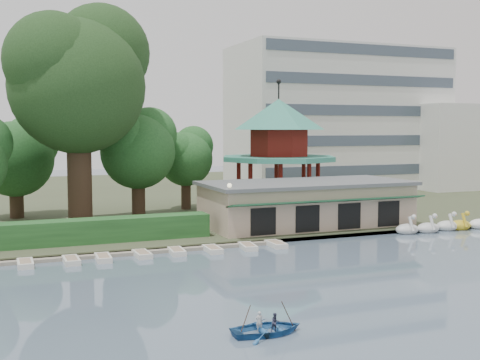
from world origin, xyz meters
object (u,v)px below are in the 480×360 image
dock (56,258)px  big_tree (79,75)px  rowboat_with_passengers (267,323)px  boathouse (306,203)px  pavilion (278,143)px

dock → big_tree: size_ratio=1.73×
dock → rowboat_with_passengers: bearing=-69.2°
boathouse → pavilion: (2.00, 10.03, 5.11)m
boathouse → pavilion: 11.43m
boathouse → big_tree: (-18.84, 6.21, 11.24)m
dock → boathouse: bearing=12.2°
boathouse → rowboat_with_passengers: (-14.72, -23.91, -1.90)m
big_tree → rowboat_with_passengers: bearing=-82.2°
dock → big_tree: (3.16, 10.99, 13.49)m
pavilion → rowboat_with_passengers: size_ratio=2.93×
pavilion → rowboat_with_passengers: pavilion is taller
boathouse → pavilion: size_ratio=1.38×
dock → pavilion: (24.00, 14.80, 7.36)m
boathouse → big_tree: size_ratio=0.94×
pavilion → rowboat_with_passengers: 38.48m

